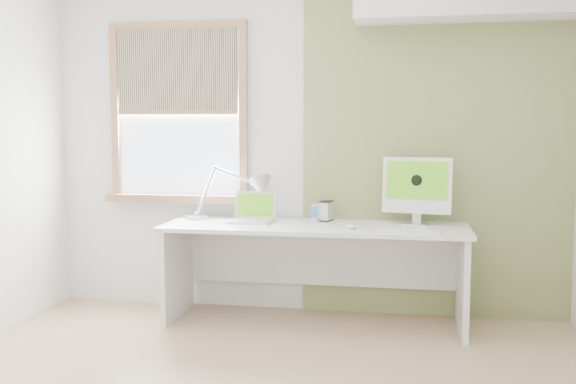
% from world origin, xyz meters
% --- Properties ---
extents(room, '(4.04, 3.54, 2.64)m').
position_xyz_m(room, '(0.00, 0.00, 1.30)').
color(room, tan).
rests_on(room, ground).
extents(accent_wall, '(2.00, 0.02, 2.60)m').
position_xyz_m(accent_wall, '(1.00, 1.74, 1.30)').
color(accent_wall, '#898B51').
rests_on(accent_wall, room).
extents(window, '(1.20, 0.14, 1.42)m').
position_xyz_m(window, '(-1.00, 1.71, 1.54)').
color(window, '#9B6945').
rests_on(window, room).
extents(desk, '(2.20, 0.70, 0.73)m').
position_xyz_m(desk, '(0.14, 1.44, 0.53)').
color(desk, white).
rests_on(desk, room).
extents(desk_lamp, '(0.75, 0.30, 0.41)m').
position_xyz_m(desk_lamp, '(-0.39, 1.58, 0.95)').
color(desk_lamp, silver).
rests_on(desk_lamp, desk).
extents(laptop, '(0.34, 0.28, 0.22)m').
position_xyz_m(laptop, '(-0.34, 1.46, 0.79)').
color(laptop, silver).
rests_on(laptop, desk).
extents(phone_dock, '(0.08, 0.08, 0.13)m').
position_xyz_m(phone_dock, '(0.12, 1.55, 0.77)').
color(phone_dock, silver).
rests_on(phone_dock, desk).
extents(external_drive, '(0.10, 0.13, 0.15)m').
position_xyz_m(external_drive, '(0.20, 1.60, 0.81)').
color(external_drive, silver).
rests_on(external_drive, desk).
extents(imac, '(0.50, 0.20, 0.49)m').
position_xyz_m(imac, '(0.87, 1.54, 1.00)').
color(imac, silver).
rests_on(imac, desk).
extents(keyboard, '(0.46, 0.19, 0.02)m').
position_xyz_m(keyboard, '(0.80, 1.15, 0.74)').
color(keyboard, white).
rests_on(keyboard, desk).
extents(mouse, '(0.10, 0.13, 0.03)m').
position_xyz_m(mouse, '(0.41, 1.26, 0.75)').
color(mouse, white).
rests_on(mouse, desk).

